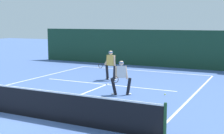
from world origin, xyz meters
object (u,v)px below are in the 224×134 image
object	(u,v)px
tennis_ball	(121,105)
tennis_ball_extra	(165,94)
player_near	(121,76)
player_far	(111,64)

from	to	relation	value
tennis_ball	tennis_ball_extra	bearing A→B (deg)	68.77
player_near	tennis_ball	bearing A→B (deg)	89.26
tennis_ball	tennis_ball_extra	world-z (taller)	same
tennis_ball	player_far	bearing A→B (deg)	121.01
player_near	tennis_ball_extra	size ratio (longest dim) A/B	23.58
player_far	player_near	bearing A→B (deg)	131.95
player_near	tennis_ball_extra	xyz separation A→B (m)	(1.78, 0.87, -0.82)
player_near	tennis_ball	size ratio (longest dim) A/B	23.58
player_far	tennis_ball	bearing A→B (deg)	128.95
player_far	tennis_ball_extra	xyz separation A→B (m)	(3.82, -2.16, -0.89)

